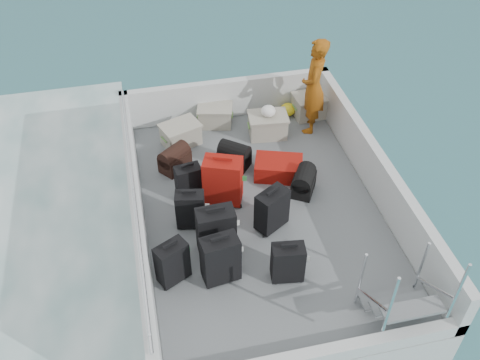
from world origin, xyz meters
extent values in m
plane|color=#153E4C|center=(0.00, 0.00, 0.00)|extent=(160.00, 160.00, 0.00)
cube|color=silver|center=(0.00, 0.00, 0.30)|extent=(3.60, 5.00, 0.60)
cube|color=slate|center=(0.00, 0.00, 0.61)|extent=(3.30, 4.70, 0.02)
cube|color=silver|center=(-1.73, 0.00, 0.97)|extent=(0.14, 5.00, 0.70)
cube|color=silver|center=(1.73, 0.00, 0.97)|extent=(0.14, 5.00, 0.70)
cube|color=silver|center=(0.00, 2.43, 0.97)|extent=(3.60, 0.14, 0.70)
cube|color=silver|center=(0.00, -2.43, 0.72)|extent=(3.60, 0.14, 0.20)
cylinder|color=silver|center=(-1.73, 0.00, 1.37)|extent=(0.04, 4.80, 0.04)
cube|color=black|center=(-1.38, -0.96, 0.93)|extent=(0.45, 0.38, 0.61)
cube|color=black|center=(-1.03, -0.08, 0.91)|extent=(0.42, 0.29, 0.59)
cube|color=black|center=(-0.96, 0.52, 0.89)|extent=(0.40, 0.28, 0.54)
cube|color=black|center=(-0.80, -1.07, 0.97)|extent=(0.49, 0.33, 0.70)
cube|color=black|center=(-0.77, -0.61, 0.98)|extent=(0.50, 0.30, 0.72)
cube|color=#99170B|center=(-0.49, 0.32, 0.99)|extent=(0.62, 0.50, 0.74)
cube|color=black|center=(0.01, -1.25, 0.90)|extent=(0.43, 0.29, 0.56)
cube|color=black|center=(0.05, -0.34, 0.93)|extent=(0.51, 0.45, 0.63)
cube|color=#99170B|center=(0.44, 0.68, 0.76)|extent=(0.83, 0.67, 0.28)
cube|color=#AFAA98|center=(-0.90, 1.79, 0.79)|extent=(0.68, 0.57, 0.35)
cube|color=#AFAA98|center=(-0.26, 2.20, 0.79)|extent=(0.62, 0.50, 0.33)
cube|color=#AFAA98|center=(0.54, 1.71, 0.80)|extent=(0.64, 0.47, 0.37)
cube|color=#AFAA98|center=(1.45, 2.11, 0.81)|extent=(0.65, 0.47, 0.37)
ellipsoid|color=yellow|center=(1.05, 2.20, 0.73)|extent=(0.28, 0.26, 0.22)
ellipsoid|color=white|center=(0.54, 1.71, 1.08)|extent=(0.24, 0.24, 0.18)
imported|color=#CA6613|center=(1.30, 1.74, 1.44)|extent=(0.59, 0.71, 1.65)
camera|label=1|loc=(-1.49, -5.25, 6.08)|focal=40.00mm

